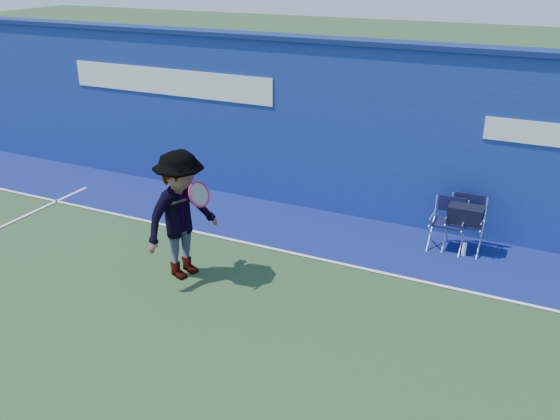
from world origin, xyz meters
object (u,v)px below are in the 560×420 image
at_px(water_bottle, 464,249).
at_px(directors_chair_right, 464,229).
at_px(directors_chair_left, 446,234).
at_px(tennis_player, 182,215).

bearing_deg(water_bottle, directors_chair_right, 108.69).
bearing_deg(directors_chair_right, directors_chair_left, -163.33).
xyz_separation_m(directors_chair_right, tennis_player, (-3.55, -2.57, 0.59)).
bearing_deg(tennis_player, directors_chair_right, 35.88).
bearing_deg(tennis_player, directors_chair_left, 37.05).
bearing_deg(directors_chair_left, water_bottle, -20.54).
distance_m(directors_chair_left, tennis_player, 4.19).
xyz_separation_m(directors_chair_left, tennis_player, (-3.30, -2.49, 0.70)).
height_order(directors_chair_right, water_bottle, directors_chair_right).
distance_m(directors_chair_left, directors_chair_right, 0.28).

